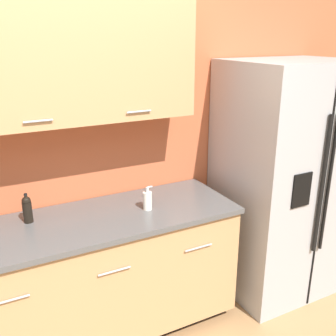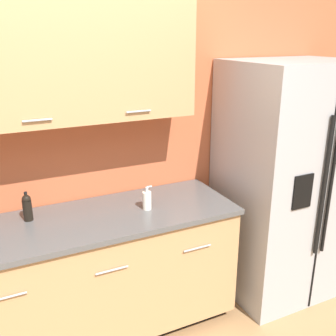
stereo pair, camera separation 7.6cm
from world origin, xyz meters
The scene contains 5 objects.
wall_back centered at (-0.02, 1.03, 1.50)m, with size 10.00×0.39×2.60m.
counter_unit centered at (-0.08, 0.74, 0.46)m, with size 2.43×0.64×0.90m.
refrigerator centered at (1.72, 0.67, 0.92)m, with size 0.93×0.79×1.84m.
soap_dispenser centered at (0.56, 0.69, 0.97)m, with size 0.06×0.06×0.16m.
oil_bottle centered at (-0.18, 0.87, 0.99)m, with size 0.06×0.06×0.19m.
Camera 1 is at (-0.43, -1.49, 2.01)m, focal length 42.00 mm.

